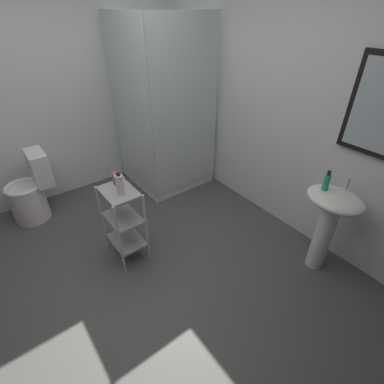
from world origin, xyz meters
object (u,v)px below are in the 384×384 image
lotion_bottle_white (120,184)px  rinse_cup (117,178)px  toilet (31,193)px  pedestal_sink (330,216)px  storage_cart (123,219)px  hand_soap_bottle (326,181)px  shower_stall (164,151)px

lotion_bottle_white → rinse_cup: 0.18m
toilet → rinse_cup: size_ratio=7.57×
pedestal_sink → lotion_bottle_white: (-1.12, -1.32, 0.25)m
storage_cart → hand_soap_bottle: (1.08, 1.29, 0.45)m
shower_stall → toilet: (-0.26, -1.57, -0.15)m
toilet → storage_cart: toilet is taller
toilet → lotion_bottle_white: (1.22, 0.55, 0.52)m
shower_stall → storage_cart: (0.92, -1.01, -0.03)m
shower_stall → toilet: bearing=-99.3°
shower_stall → hand_soap_bottle: 2.06m
pedestal_sink → lotion_bottle_white: 1.75m
hand_soap_bottle → toilet: bearing=-140.7°
storage_cart → hand_soap_bottle: hand_soap_bottle is taller
pedestal_sink → toilet: bearing=-141.3°
pedestal_sink → toilet: 3.02m
pedestal_sink → storage_cart: size_ratio=1.09×
lotion_bottle_white → rinse_cup: size_ratio=2.05×
lotion_bottle_white → rinse_cup: (-0.17, 0.05, -0.04)m
toilet → pedestal_sink: bearing=38.7°
storage_cart → lotion_bottle_white: size_ratio=3.60×
toilet → hand_soap_bottle: size_ratio=4.57×
storage_cart → pedestal_sink: bearing=48.5°
pedestal_sink → rinse_cup: size_ratio=8.06×
shower_stall → lotion_bottle_white: bearing=-46.3°
shower_stall → hand_soap_bottle: size_ratio=12.02×
toilet → storage_cart: (1.17, 0.55, 0.12)m
storage_cart → rinse_cup: bearing=157.3°
hand_soap_bottle → rinse_cup: bearing=-133.9°
shower_stall → lotion_bottle_white: size_ratio=9.73×
shower_stall → pedestal_sink: size_ratio=2.47×
toilet → storage_cart: bearing=25.3°
toilet → rinse_cup: rinse_cup is taller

